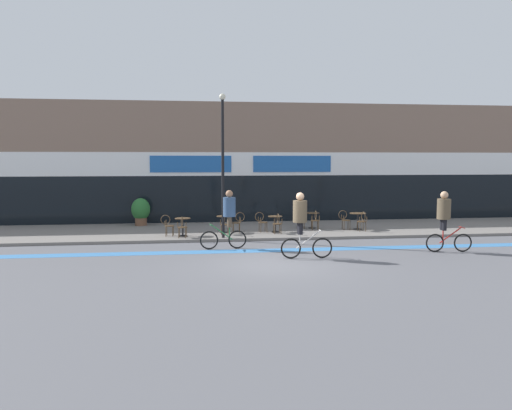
{
  "coord_description": "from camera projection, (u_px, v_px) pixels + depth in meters",
  "views": [
    {
      "loc": [
        -2.61,
        -15.65,
        3.39
      ],
      "look_at": [
        0.14,
        5.55,
        1.4
      ],
      "focal_mm": 35.0,
      "sensor_mm": 36.0,
      "label": 1
    }
  ],
  "objects": [
    {
      "name": "bike_lane_stripe",
      "position": [
        263.0,
        251.0,
        18.43
      ],
      "size": [
        36.0,
        0.7,
        0.01
      ],
      "primitive_type": "cube",
      "color": "#3D7AB7",
      "rests_on": "ground"
    },
    {
      "name": "cafe_chair_3_side",
      "position": [
        299.0,
        217.0,
        23.41
      ],
      "size": [
        0.58,
        0.41,
        0.9
      ],
      "rotation": [
        0.0,
        0.0,
        0.02
      ],
      "color": "#4C3823",
      "rests_on": "sidewalk_slab"
    },
    {
      "name": "cyclist_1",
      "position": [
        445.0,
        216.0,
        18.06
      ],
      "size": [
        1.7,
        0.57,
        2.22
      ],
      "rotation": [
        0.0,
        0.0,
        -0.1
      ],
      "color": "black",
      "rests_on": "ground"
    },
    {
      "name": "cafe_chair_4_near",
      "position": [
        362.0,
        220.0,
        22.48
      ],
      "size": [
        0.43,
        0.59,
        0.9
      ],
      "rotation": [
        0.0,
        0.0,
        1.66
      ],
      "color": "#4C3823",
      "rests_on": "sidewalk_slab"
    },
    {
      "name": "cafe_chair_2_side",
      "position": [
        261.0,
        221.0,
        22.22
      ],
      "size": [
        0.6,
        0.45,
        0.9
      ],
      "rotation": [
        0.0,
        0.0,
        0.14
      ],
      "color": "#4C3823",
      "rests_on": "sidewalk_slab"
    },
    {
      "name": "cafe_chair_2_near",
      "position": [
        278.0,
        222.0,
        21.7
      ],
      "size": [
        0.42,
        0.58,
        0.9
      ],
      "rotation": [
        0.0,
        0.0,
        1.62
      ],
      "color": "#4C3823",
      "rests_on": "sidewalk_slab"
    },
    {
      "name": "storefront_facade",
      "position": [
        239.0,
        163.0,
        27.63
      ],
      "size": [
        40.0,
        4.06,
        6.28
      ],
      "color": "#7F6656",
      "rests_on": "ground"
    },
    {
      "name": "cyclist_2",
      "position": [
        301.0,
        220.0,
        16.88
      ],
      "size": [
        1.79,
        0.51,
        2.26
      ],
      "rotation": [
        0.0,
        0.0,
        -0.03
      ],
      "color": "black",
      "rests_on": "ground"
    },
    {
      "name": "ground_plane",
      "position": [
        274.0,
        264.0,
        16.1
      ],
      "size": [
        120.0,
        120.0,
        0.0
      ],
      "primitive_type": "plane",
      "color": "#5B5B60"
    },
    {
      "name": "cyclist_0",
      "position": [
        228.0,
        214.0,
        18.7
      ],
      "size": [
        1.76,
        0.52,
        2.22
      ],
      "rotation": [
        0.0,
        0.0,
        3.19
      ],
      "color": "black",
      "rests_on": "ground"
    },
    {
      "name": "bistro_table_1",
      "position": [
        224.0,
        221.0,
        22.05
      ],
      "size": [
        0.64,
        0.64,
        0.75
      ],
      "color": "black",
      "rests_on": "sidewalk_slab"
    },
    {
      "name": "cafe_chair_0_near",
      "position": [
        182.0,
        226.0,
        20.56
      ],
      "size": [
        0.45,
        0.6,
        0.9
      ],
      "rotation": [
        0.0,
        0.0,
        1.45
      ],
      "color": "#4C3823",
      "rests_on": "sidewalk_slab"
    },
    {
      "name": "cafe_chair_1_near",
      "position": [
        225.0,
        223.0,
        21.43
      ],
      "size": [
        0.45,
        0.6,
        0.9
      ],
      "rotation": [
        0.0,
        0.0,
        1.44
      ],
      "color": "#4C3823",
      "rests_on": "sidewalk_slab"
    },
    {
      "name": "cafe_chair_0_side",
      "position": [
        168.0,
        224.0,
        21.11
      ],
      "size": [
        0.59,
        0.44,
        0.9
      ],
      "rotation": [
        0.0,
        0.0,
        -0.1
      ],
      "color": "#4C3823",
      "rests_on": "sidewalk_slab"
    },
    {
      "name": "cafe_chair_1_side",
      "position": [
        238.0,
        221.0,
        22.13
      ],
      "size": [
        0.58,
        0.4,
        0.9
      ],
      "rotation": [
        0.0,
        0.0,
        3.13
      ],
      "color": "#4C3823",
      "rests_on": "sidewalk_slab"
    },
    {
      "name": "bistro_table_4",
      "position": [
        358.0,
        218.0,
        23.09
      ],
      "size": [
        0.75,
        0.75,
        0.77
      ],
      "color": "black",
      "rests_on": "sidewalk_slab"
    },
    {
      "name": "bistro_table_0",
      "position": [
        183.0,
        223.0,
        21.18
      ],
      "size": [
        0.66,
        0.66,
        0.76
      ],
      "color": "black",
      "rests_on": "sidewalk_slab"
    },
    {
      "name": "bistro_table_2",
      "position": [
        275.0,
        221.0,
        22.31
      ],
      "size": [
        0.64,
        0.64,
        0.71
      ],
      "color": "black",
      "rests_on": "sidewalk_slab"
    },
    {
      "name": "planter_pot",
      "position": [
        141.0,
        211.0,
        24.45
      ],
      "size": [
        0.91,
        0.91,
        1.34
      ],
      "color": "brown",
      "rests_on": "sidewalk_slab"
    },
    {
      "name": "bistro_table_3",
      "position": [
        312.0,
        217.0,
        23.49
      ],
      "size": [
        0.68,
        0.68,
        0.74
      ],
      "color": "black",
      "rests_on": "sidewalk_slab"
    },
    {
      "name": "cafe_chair_3_near",
      "position": [
        315.0,
        219.0,
        22.87
      ],
      "size": [
        0.43,
        0.59,
        0.9
      ],
      "rotation": [
        0.0,
        0.0,
        1.49
      ],
      "color": "#4C3823",
      "rests_on": "sidewalk_slab"
    },
    {
      "name": "lamp_post",
      "position": [
        223.0,
        156.0,
        20.39
      ],
      "size": [
        0.26,
        0.26,
        5.9
      ],
      "color": "black",
      "rests_on": "sidewalk_slab"
    },
    {
      "name": "cafe_chair_4_side",
      "position": [
        345.0,
        218.0,
        23.01
      ],
      "size": [
        0.57,
        0.4,
        0.9
      ],
      "rotation": [
        0.0,
        0.0,
        0.0
      ],
      "color": "#4C3823",
      "rests_on": "sidewalk_slab"
    },
    {
      "name": "sidewalk_slab",
      "position": [
        248.0,
        230.0,
        23.25
      ],
      "size": [
        40.0,
        5.5,
        0.12
      ],
      "primitive_type": "cube",
      "color": "slate",
      "rests_on": "ground"
    }
  ]
}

